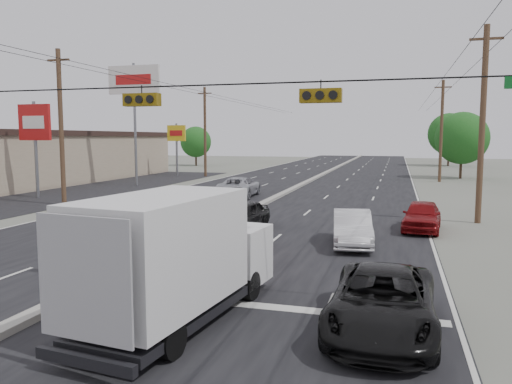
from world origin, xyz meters
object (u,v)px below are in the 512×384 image
tan_sedan (173,282)px  red_sedan (197,237)px  tree_right_far (449,134)px  utility_pole_left_c (205,131)px  tree_right_mid (462,138)px  utility_pole_left_b (61,127)px  black_suv (382,302)px  queue_car_e (422,216)px  oncoming_near (158,203)px  pole_sign_billboard (134,87)px  pole_sign_mid (35,128)px  tree_left_far (196,142)px  oncoming_far (239,187)px  utility_pole_right_b (482,124)px  pole_sign_far (177,137)px  box_truck (179,256)px  utility_pole_right_c (441,130)px  queue_car_a (242,216)px  queue_car_b (352,228)px

tan_sedan → red_sedan: 5.65m
tree_right_far → tan_sedan: tree_right_far is taller
utility_pole_left_c → tan_sedan: utility_pole_left_c is taller
tree_right_mid → utility_pole_left_b: bearing=-132.5°
utility_pole_left_c → black_suv: bearing=-63.4°
queue_car_e → black_suv: bearing=-90.3°
utility_pole_left_b → oncoming_near: size_ratio=2.00×
red_sedan → queue_car_e: red_sedan is taller
tan_sedan → utility_pole_left_c: bearing=112.4°
tree_right_mid → tree_right_far: (1.00, 25.00, 0.62)m
pole_sign_billboard → tree_right_mid: (29.50, 17.00, -4.53)m
pole_sign_mid → tree_right_far: 61.59m
tree_left_far → red_sedan: size_ratio=1.32×
utility_pole_left_c → oncoming_far: 20.39m
utility_pole_left_c → oncoming_far: utility_pole_left_c is taller
utility_pole_left_b → queue_car_e: utility_pole_left_b is taller
utility_pole_right_b → tree_right_far: 55.11m
tree_right_far → tan_sedan: 72.64m
pole_sign_far → tan_sedan: bearing=-65.3°
utility_pole_left_c → pole_sign_far: 3.57m
utility_pole_right_b → tan_sedan: bearing=-120.2°
pole_sign_far → tree_left_far: tree_left_far is taller
utility_pole_left_b → utility_pole_left_c: 25.00m
box_truck → utility_pole_right_c: bearing=84.9°
tan_sedan → oncoming_far: 24.61m
pole_sign_billboard → black_suv: bearing=-52.3°
box_truck → queue_car_e: bearing=73.4°
pole_sign_mid → tree_left_far: bearing=96.8°
utility_pole_left_b → queue_car_a: size_ratio=2.42×
queue_car_a → oncoming_near: 6.65m
utility_pole_left_b → utility_pole_right_c: 35.36m
black_suv → utility_pole_right_b: bearing=76.5°
utility_pole_left_c → oncoming_far: bearing=-61.2°
tree_right_far → queue_car_a: 62.30m
utility_pole_right_b → box_truck: utility_pole_right_b is taller
oncoming_near → red_sedan: bearing=116.8°
oncoming_near → tree_right_mid: bearing=-129.0°
oncoming_far → oncoming_near: bearing=77.3°
utility_pole_right_c → tan_sedan: bearing=-102.9°
black_suv → utility_pole_left_b: bearing=142.9°
tree_right_far → oncoming_far: bearing=-111.7°
oncoming_near → box_truck: bearing=110.7°
box_truck → utility_pole_right_b: bearing=69.1°
pole_sign_mid → oncoming_far: (14.11, 4.55, -4.38)m
pole_sign_far → queue_car_b: pole_sign_far is taller
pole_sign_far → tree_left_far: (-6.00, 20.00, -0.69)m
pole_sign_billboard → utility_pole_right_b: bearing=-25.7°
box_truck → tan_sedan: bearing=131.1°
utility_pole_left_c → pole_sign_mid: size_ratio=1.43×
black_suv → queue_car_b: bearing=100.5°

